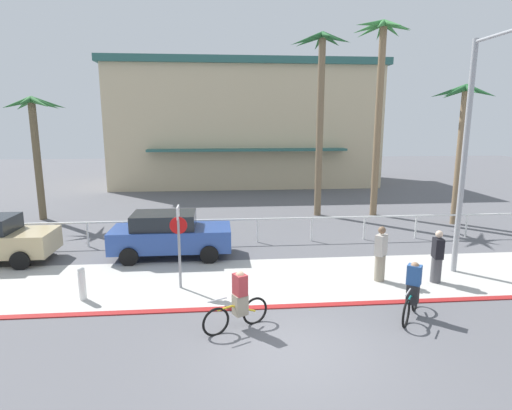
{
  "coord_description": "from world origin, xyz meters",
  "views": [
    {
      "loc": [
        -1.58,
        -8.41,
        5.03
      ],
      "look_at": [
        -0.29,
        6.0,
        2.11
      ],
      "focal_mm": 29.34,
      "sensor_mm": 36.0,
      "label": 1
    }
  ],
  "objects": [
    {
      "name": "ground_plane",
      "position": [
        0.0,
        10.0,
        0.0
      ],
      "size": [
        80.0,
        80.0,
        0.0
      ],
      "primitive_type": "plane",
      "color": "#5B5B60"
    },
    {
      "name": "sidewalk_strip",
      "position": [
        0.0,
        4.2,
        0.01
      ],
      "size": [
        44.0,
        4.0,
        0.02
      ],
      "primitive_type": "cube",
      "color": "beige",
      "rests_on": "ground"
    },
    {
      "name": "curb_paint",
      "position": [
        0.0,
        2.2,
        0.01
      ],
      "size": [
        44.0,
        0.24,
        0.03
      ],
      "primitive_type": "cube",
      "color": "maroon",
      "rests_on": "ground"
    },
    {
      "name": "building_backdrop",
      "position": [
        0.54,
        26.32,
        4.76
      ],
      "size": [
        20.82,
        10.05,
        9.48
      ],
      "color": "beige",
      "rests_on": "ground"
    },
    {
      "name": "rail_fence",
      "position": [
        -0.0,
        8.5,
        0.84
      ],
      "size": [
        23.15,
        0.08,
        1.04
      ],
      "color": "white",
      "rests_on": "ground"
    },
    {
      "name": "stop_sign_bike_lane",
      "position": [
        -2.8,
        3.78,
        1.68
      ],
      "size": [
        0.52,
        0.56,
        2.56
      ],
      "color": "gray",
      "rests_on": "ground"
    },
    {
      "name": "bollard_1",
      "position": [
        -5.5,
        3.16,
        0.52
      ],
      "size": [
        0.2,
        0.2,
        1.0
      ],
      "color": "white",
      "rests_on": "ground"
    },
    {
      "name": "streetlight_curb",
      "position": [
        6.32,
        4.19,
        4.28
      ],
      "size": [
        0.24,
        2.54,
        7.5
      ],
      "color": "#9EA0A5",
      "rests_on": "ground"
    },
    {
      "name": "palm_tree_0",
      "position": [
        -10.71,
        13.76,
        4.81
      ],
      "size": [
        2.85,
        3.13,
        6.23
      ],
      "color": "brown",
      "rests_on": "ground"
    },
    {
      "name": "palm_tree_1",
      "position": [
        3.72,
        13.44,
        6.94
      ],
      "size": [
        3.17,
        3.26,
        9.43
      ],
      "color": "#756047",
      "rests_on": "ground"
    },
    {
      "name": "palm_tree_2",
      "position": [
        6.75,
        13.18,
        7.49
      ],
      "size": [
        3.21,
        3.43,
        10.0
      ],
      "color": "#846B4C",
      "rests_on": "ground"
    },
    {
      "name": "palm_tree_3",
      "position": [
        10.03,
        10.88,
        5.01
      ],
      "size": [
        3.12,
        2.93,
        6.72
      ],
      "color": "#846B4C",
      "rests_on": "ground"
    },
    {
      "name": "car_blue_1",
      "position": [
        -3.43,
        6.9,
        0.87
      ],
      "size": [
        4.4,
        2.02,
        1.69
      ],
      "color": "#284793",
      "rests_on": "ground"
    },
    {
      "name": "cyclist_yellow_0",
      "position": [
        -1.16,
        1.12,
        0.69
      ],
      "size": [
        1.65,
        0.88,
        1.5
      ],
      "color": "black",
      "rests_on": "ground"
    },
    {
      "name": "cyclist_teal_1",
      "position": [
        3.37,
        1.35,
        0.69
      ],
      "size": [
        1.14,
        1.49,
        1.5
      ],
      "color": "black",
      "rests_on": "ground"
    },
    {
      "name": "pedestrian_0",
      "position": [
        5.2,
        3.54,
        0.78
      ],
      "size": [
        0.37,
        0.44,
        1.7
      ],
      "color": "#4C4C51",
      "rests_on": "ground"
    },
    {
      "name": "pedestrian_1",
      "position": [
        3.47,
        3.81,
        0.84
      ],
      "size": [
        0.47,
        0.46,
        1.8
      ],
      "color": "gray",
      "rests_on": "ground"
    }
  ]
}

